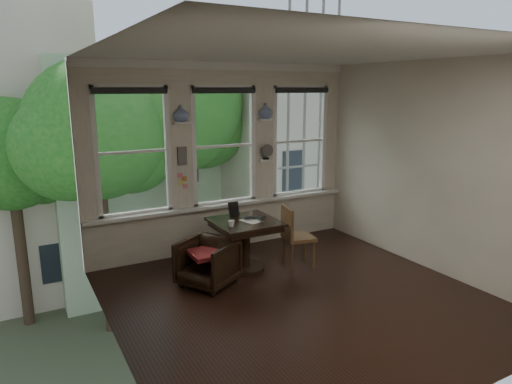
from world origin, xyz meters
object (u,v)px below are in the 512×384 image
side_chair_right (299,237)px  table (245,245)px  mug (231,224)px  armchair_left (208,263)px  laptop (256,218)px

side_chair_right → table: bearing=82.6°
table → side_chair_right: size_ratio=0.98×
mug → table: bearing=29.5°
armchair_left → side_chair_right: (1.45, -0.03, 0.14)m
laptop → mug: mug is taller
table → mug: 0.54m
side_chair_right → mug: bearing=96.7°
armchair_left → mug: (0.39, 0.06, 0.48)m
armchair_left → side_chair_right: bearing=57.7°
table → armchair_left: size_ratio=1.29×
armchair_left → laptop: laptop is taller
armchair_left → mug: size_ratio=7.45×
table → laptop: size_ratio=2.76×
table → mug: mug is taller
side_chair_right → armchair_left: bearing=100.3°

